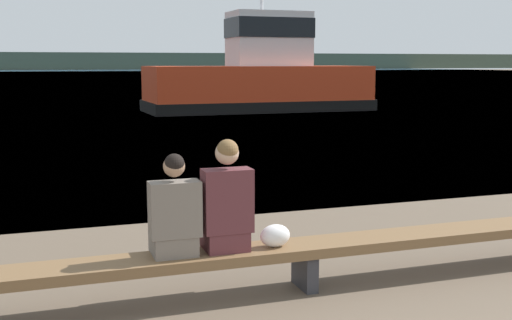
{
  "coord_description": "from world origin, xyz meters",
  "views": [
    {
      "loc": [
        -2.67,
        -1.97,
        2.17
      ],
      "look_at": [
        0.24,
        6.53,
        0.8
      ],
      "focal_mm": 45.0,
      "sensor_mm": 36.0,
      "label": 1
    }
  ],
  "objects": [
    {
      "name": "water_surface",
      "position": [
        0.0,
        126.55,
        0.0
      ],
      "size": [
        240.0,
        240.0,
        0.0
      ],
      "primitive_type": "plane",
      "color": "#386084",
      "rests_on": "ground"
    },
    {
      "name": "far_shoreline",
      "position": [
        0.0,
        198.01,
        2.49
      ],
      "size": [
        600.0,
        12.0,
        4.98
      ],
      "primitive_type": "cube",
      "color": "#384233",
      "rests_on": "ground"
    },
    {
      "name": "bench_main",
      "position": [
        -0.29,
        3.53,
        0.37
      ],
      "size": [
        6.97,
        0.47,
        0.45
      ],
      "color": "brown",
      "rests_on": "ground"
    },
    {
      "name": "person_left",
      "position": [
        -1.55,
        3.54,
        0.83
      ],
      "size": [
        0.45,
        0.4,
        0.93
      ],
      "color": "#70665B",
      "rests_on": "bench_main"
    },
    {
      "name": "person_right",
      "position": [
        -1.07,
        3.53,
        0.89
      ],
      "size": [
        0.45,
        0.41,
        1.04
      ],
      "color": "#56282D",
      "rests_on": "bench_main"
    },
    {
      "name": "shopping_bag",
      "position": [
        -0.61,
        3.51,
        0.55
      ],
      "size": [
        0.29,
        0.17,
        0.22
      ],
      "color": "white",
      "rests_on": "bench_main"
    },
    {
      "name": "tugboat_red",
      "position": [
        6.96,
        25.48,
        1.38
      ],
      "size": [
        10.18,
        3.88,
        6.59
      ],
      "rotation": [
        0.0,
        0.0,
        1.59
      ],
      "color": "red",
      "rests_on": "water_surface"
    }
  ]
}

